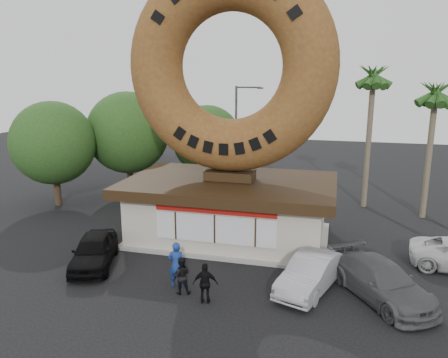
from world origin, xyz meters
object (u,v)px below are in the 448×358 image
at_px(street_lamp, 238,133).
at_px(car_black, 94,251).
at_px(giant_donut, 230,67).
at_px(person_center, 181,275).
at_px(donut_shop, 230,207).
at_px(car_silver, 311,273).
at_px(person_left, 176,265).
at_px(person_right, 205,283).
at_px(car_grey, 381,281).

height_order(street_lamp, car_black, street_lamp).
distance_m(giant_donut, person_center, 10.78).
bearing_deg(giant_donut, donut_shop, -90.00).
xyz_separation_m(street_lamp, car_silver, (6.60, -15.01, -3.75)).
height_order(person_left, person_right, person_left).
distance_m(street_lamp, person_center, 17.20).
height_order(person_left, car_grey, person_left).
bearing_deg(giant_donut, person_left, -97.33).
distance_m(giant_donut, car_grey, 12.40).
bearing_deg(giant_donut, street_lamp, 100.51).
xyz_separation_m(person_right, car_grey, (6.73, 2.15, -0.08)).
bearing_deg(person_center, car_black, -34.30).
height_order(donut_shop, person_right, donut_shop).
relative_size(donut_shop, car_silver, 2.52).
relative_size(car_silver, car_grey, 0.86).
bearing_deg(person_left, car_black, -24.27).
height_order(donut_shop, street_lamp, street_lamp).
height_order(car_silver, car_grey, car_grey).
distance_m(donut_shop, person_right, 7.32).
xyz_separation_m(person_left, car_black, (-4.51, 1.00, -0.25)).
bearing_deg(person_left, person_center, 115.77).
relative_size(person_right, car_grey, 0.32).
bearing_deg(car_black, person_center, -36.24).
relative_size(person_left, car_silver, 0.45).
xyz_separation_m(giant_donut, person_center, (-0.40, -6.74, -8.41)).
height_order(giant_donut, car_silver, giant_donut).
xyz_separation_m(person_center, car_grey, (7.91, 1.66, -0.05)).
height_order(giant_donut, car_black, giant_donut).
bearing_deg(car_black, person_left, -31.49).
relative_size(donut_shop, street_lamp, 1.40).
height_order(person_center, person_right, person_right).
height_order(person_center, car_grey, person_center).
height_order(person_right, car_grey, person_right).
height_order(person_left, person_center, person_left).
bearing_deg(car_grey, donut_shop, 112.18).
height_order(car_black, car_grey, car_grey).
relative_size(person_left, car_grey, 0.39).
relative_size(person_center, car_grey, 0.31).
distance_m(person_right, car_black, 6.43).
relative_size(giant_donut, car_grey, 2.08).
distance_m(person_center, person_right, 1.28).
relative_size(giant_donut, person_right, 6.49).
distance_m(street_lamp, person_right, 17.81).
bearing_deg(person_right, car_black, -28.32).
distance_m(donut_shop, giant_donut, 7.44).
bearing_deg(car_silver, person_center, -142.58).
bearing_deg(donut_shop, car_silver, -46.45).
bearing_deg(donut_shop, street_lamp, 100.50).
xyz_separation_m(street_lamp, car_black, (-3.46, -15.22, -3.73)).
distance_m(person_left, person_center, 0.69).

